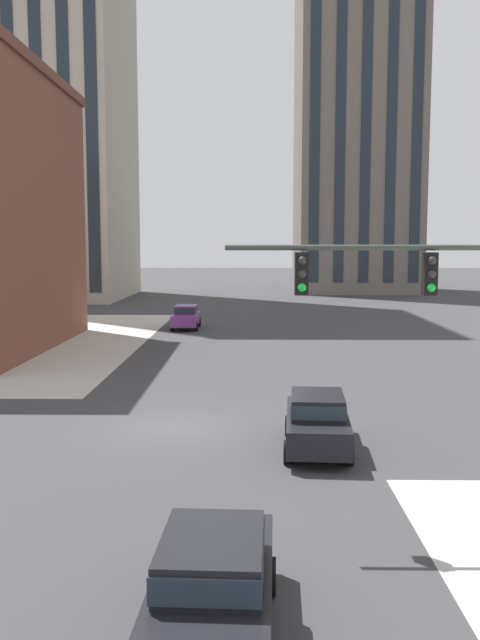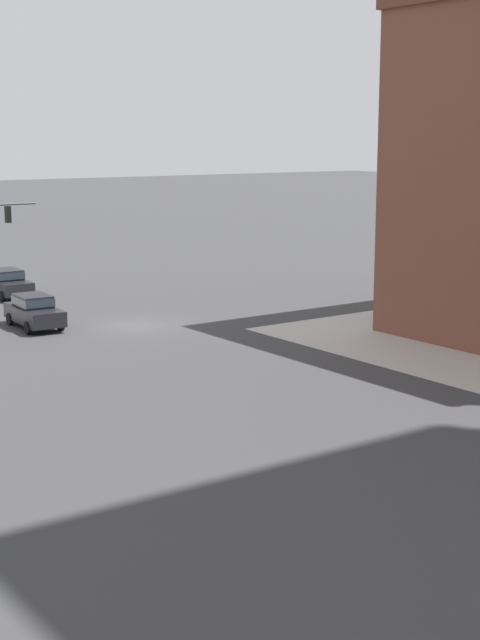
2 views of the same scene
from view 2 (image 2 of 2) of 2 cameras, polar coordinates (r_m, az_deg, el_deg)
name	(u,v)px [view 2 (image 2 of 2)]	position (r m, az deg, el deg)	size (l,w,h in m)	color
ground_plane	(136,325)	(48.92, -6.27, -0.32)	(320.00, 320.00, 0.00)	#38383A
car_main_northbound_far	(34,310)	(48.95, -12.27, 0.60)	(2.11, 4.50, 1.68)	black
car_main_southbound_far	(7,282)	(58.72, -13.80, 2.23)	(2.02, 4.46, 1.68)	black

